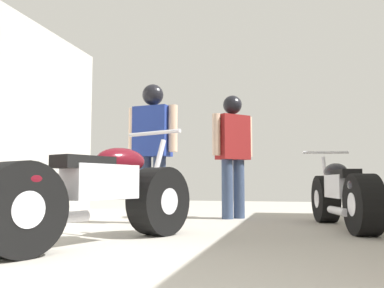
{
  "coord_description": "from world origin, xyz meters",
  "views": [
    {
      "loc": [
        0.89,
        -0.73,
        0.5
      ],
      "look_at": [
        -0.12,
        3.33,
        0.89
      ],
      "focal_mm": 38.73,
      "sensor_mm": 36.0,
      "label": 1
    }
  ],
  "objects": [
    {
      "name": "ground_plane",
      "position": [
        0.0,
        3.05,
        0.0
      ],
      "size": [
        14.63,
        14.63,
        0.0
      ],
      "primitive_type": "plane",
      "color": "#A8A399"
    },
    {
      "name": "motorcycle_black_naked",
      "position": [
        1.39,
        4.11,
        0.37
      ],
      "size": [
        0.69,
        1.92,
        0.89
      ],
      "color": "black",
      "rests_on": "ground_plane"
    },
    {
      "name": "mechanic_in_blue",
      "position": [
        0.04,
        5.04,
        1.04
      ],
      "size": [
        0.55,
        0.56,
        1.73
      ],
      "color": "#384766",
      "rests_on": "ground_plane"
    },
    {
      "name": "motorcycle_maroon_cruiser",
      "position": [
        -0.67,
        2.35,
        0.4
      ],
      "size": [
        1.05,
        2.06,
        0.99
      ],
      "color": "black",
      "rests_on": "ground_plane"
    },
    {
      "name": "mechanic_with_helmet",
      "position": [
        -0.84,
        4.16,
        1.04
      ],
      "size": [
        0.69,
        0.31,
        1.74
      ],
      "color": "#2D3851",
      "rests_on": "ground_plane"
    }
  ]
}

